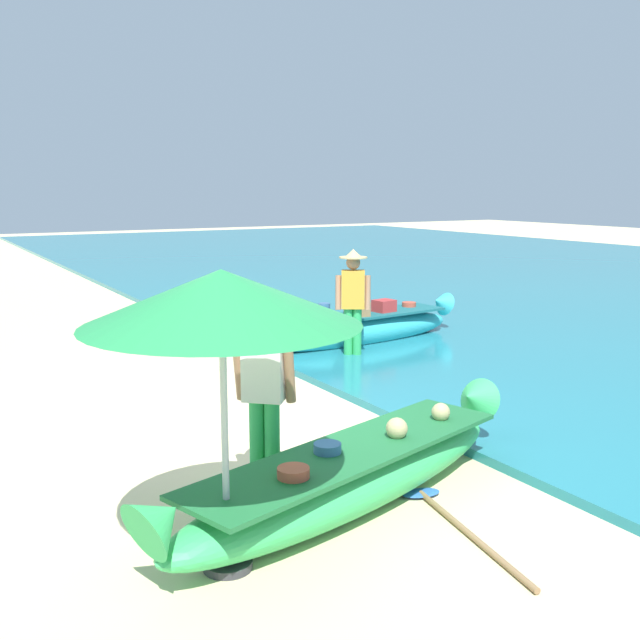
{
  "coord_description": "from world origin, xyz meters",
  "views": [
    {
      "loc": [
        -3.09,
        -6.43,
        2.73
      ],
      "look_at": [
        1.95,
        2.29,
        0.9
      ],
      "focal_mm": 41.47,
      "sensor_mm": 36.0,
      "label": 1
    }
  ],
  "objects_px": {
    "boat_cyan_midground": "(363,328)",
    "patio_umbrella_large": "(221,299)",
    "boat_green_foreground": "(352,476)",
    "person_vendor_hatted": "(353,297)",
    "paddle": "(453,520)",
    "person_tourist_customer": "(264,390)"
  },
  "relations": [
    {
      "from": "boat_green_foreground",
      "to": "patio_umbrella_large",
      "type": "xyz_separation_m",
      "value": [
        -1.32,
        -0.41,
        1.67
      ]
    },
    {
      "from": "person_vendor_hatted",
      "to": "person_tourist_customer",
      "type": "relative_size",
      "value": 1.06
    },
    {
      "from": "patio_umbrella_large",
      "to": "paddle",
      "type": "height_order",
      "value": "patio_umbrella_large"
    },
    {
      "from": "patio_umbrella_large",
      "to": "boat_cyan_midground",
      "type": "bearing_deg",
      "value": 49.42
    },
    {
      "from": "paddle",
      "to": "boat_cyan_midground",
      "type": "bearing_deg",
      "value": 62.98
    },
    {
      "from": "boat_green_foreground",
      "to": "person_vendor_hatted",
      "type": "relative_size",
      "value": 2.4
    },
    {
      "from": "paddle",
      "to": "person_vendor_hatted",
      "type": "bearing_deg",
      "value": 65.66
    },
    {
      "from": "boat_green_foreground",
      "to": "paddle",
      "type": "bearing_deg",
      "value": -49.55
    },
    {
      "from": "patio_umbrella_large",
      "to": "paddle",
      "type": "bearing_deg",
      "value": -7.64
    },
    {
      "from": "person_tourist_customer",
      "to": "paddle",
      "type": "relative_size",
      "value": 0.91
    },
    {
      "from": "boat_cyan_midground",
      "to": "patio_umbrella_large",
      "type": "distance_m",
      "value": 7.83
    },
    {
      "from": "person_tourist_customer",
      "to": "person_vendor_hatted",
      "type": "bearing_deg",
      "value": 48.73
    },
    {
      "from": "patio_umbrella_large",
      "to": "person_tourist_customer",
      "type": "bearing_deg",
      "value": 53.05
    },
    {
      "from": "person_tourist_customer",
      "to": "patio_umbrella_large",
      "type": "distance_m",
      "value": 1.74
    },
    {
      "from": "person_tourist_customer",
      "to": "patio_umbrella_large",
      "type": "height_order",
      "value": "patio_umbrella_large"
    },
    {
      "from": "boat_green_foreground",
      "to": "person_vendor_hatted",
      "type": "bearing_deg",
      "value": 57.41
    },
    {
      "from": "boat_cyan_midground",
      "to": "person_vendor_hatted",
      "type": "bearing_deg",
      "value": -132.02
    },
    {
      "from": "boat_cyan_midground",
      "to": "paddle",
      "type": "xyz_separation_m",
      "value": [
        -3.09,
        -6.07,
        -0.3
      ]
    },
    {
      "from": "boat_cyan_midground",
      "to": "paddle",
      "type": "distance_m",
      "value": 6.82
    },
    {
      "from": "boat_green_foreground",
      "to": "patio_umbrella_large",
      "type": "height_order",
      "value": "patio_umbrella_large"
    },
    {
      "from": "person_vendor_hatted",
      "to": "boat_green_foreground",
      "type": "bearing_deg",
      "value": -122.59
    },
    {
      "from": "person_vendor_hatted",
      "to": "person_tourist_customer",
      "type": "height_order",
      "value": "person_vendor_hatted"
    }
  ]
}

